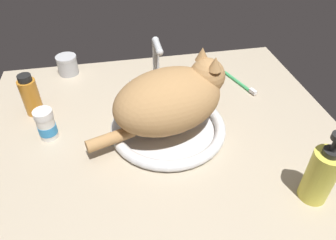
{
  "coord_description": "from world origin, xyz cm",
  "views": [
    {
      "loc": [
        -10.76,
        -66.32,
        61.75
      ],
      "look_at": [
        1.65,
        -1.82,
        7.0
      ],
      "focal_mm": 33.46,
      "sensor_mm": 36.0,
      "label": 1
    }
  ],
  "objects_px": {
    "cat": "(173,98)",
    "pill_bottle": "(46,125)",
    "sink_basin": "(168,127)",
    "toothbrush": "(240,83)",
    "soap_pump_bottle": "(321,175)",
    "metal_jar": "(67,65)",
    "faucet": "(157,74)",
    "amber_bottle": "(30,96)"
  },
  "relations": [
    {
      "from": "metal_jar",
      "to": "pill_bottle",
      "type": "distance_m",
      "value": 0.33
    },
    {
      "from": "pill_bottle",
      "to": "toothbrush",
      "type": "height_order",
      "value": "pill_bottle"
    },
    {
      "from": "cat",
      "to": "toothbrush",
      "type": "distance_m",
      "value": 0.34
    },
    {
      "from": "faucet",
      "to": "metal_jar",
      "type": "distance_m",
      "value": 0.34
    },
    {
      "from": "soap_pump_bottle",
      "to": "metal_jar",
      "type": "height_order",
      "value": "soap_pump_bottle"
    },
    {
      "from": "amber_bottle",
      "to": "pill_bottle",
      "type": "relative_size",
      "value": 1.45
    },
    {
      "from": "cat",
      "to": "pill_bottle",
      "type": "xyz_separation_m",
      "value": [
        -0.34,
        0.03,
        -0.07
      ]
    },
    {
      "from": "amber_bottle",
      "to": "toothbrush",
      "type": "height_order",
      "value": "amber_bottle"
    },
    {
      "from": "faucet",
      "to": "metal_jar",
      "type": "xyz_separation_m",
      "value": [
        -0.29,
        0.18,
        -0.04
      ]
    },
    {
      "from": "pill_bottle",
      "to": "toothbrush",
      "type": "relative_size",
      "value": 0.57
    },
    {
      "from": "faucet",
      "to": "toothbrush",
      "type": "bearing_deg",
      "value": -0.66
    },
    {
      "from": "cat",
      "to": "pill_bottle",
      "type": "bearing_deg",
      "value": 174.37
    },
    {
      "from": "sink_basin",
      "to": "toothbrush",
      "type": "height_order",
      "value": "sink_basin"
    },
    {
      "from": "amber_bottle",
      "to": "metal_jar",
      "type": "bearing_deg",
      "value": 67.38
    },
    {
      "from": "soap_pump_bottle",
      "to": "pill_bottle",
      "type": "xyz_separation_m",
      "value": [
        -0.6,
        0.32,
        -0.03
      ]
    },
    {
      "from": "cat",
      "to": "soap_pump_bottle",
      "type": "bearing_deg",
      "value": -47.09
    },
    {
      "from": "faucet",
      "to": "toothbrush",
      "type": "xyz_separation_m",
      "value": [
        0.28,
        -0.0,
        -0.07
      ]
    },
    {
      "from": "faucet",
      "to": "toothbrush",
      "type": "relative_size",
      "value": 1.28
    },
    {
      "from": "sink_basin",
      "to": "toothbrush",
      "type": "distance_m",
      "value": 0.34
    },
    {
      "from": "soap_pump_bottle",
      "to": "metal_jar",
      "type": "xyz_separation_m",
      "value": [
        -0.57,
        0.65,
        -0.04
      ]
    },
    {
      "from": "cat",
      "to": "sink_basin",
      "type": "bearing_deg",
      "value": -161.84
    },
    {
      "from": "toothbrush",
      "to": "metal_jar",
      "type": "bearing_deg",
      "value": 161.89
    },
    {
      "from": "soap_pump_bottle",
      "to": "toothbrush",
      "type": "xyz_separation_m",
      "value": [
        0.01,
        0.46,
        -0.07
      ]
    },
    {
      "from": "sink_basin",
      "to": "pill_bottle",
      "type": "relative_size",
      "value": 3.58
    },
    {
      "from": "faucet",
      "to": "amber_bottle",
      "type": "relative_size",
      "value": 1.54
    },
    {
      "from": "sink_basin",
      "to": "soap_pump_bottle",
      "type": "distance_m",
      "value": 0.4
    },
    {
      "from": "toothbrush",
      "to": "amber_bottle",
      "type": "bearing_deg",
      "value": -177.89
    },
    {
      "from": "amber_bottle",
      "to": "metal_jar",
      "type": "height_order",
      "value": "amber_bottle"
    },
    {
      "from": "faucet",
      "to": "soap_pump_bottle",
      "type": "relative_size",
      "value": 1.06
    },
    {
      "from": "metal_jar",
      "to": "toothbrush",
      "type": "distance_m",
      "value": 0.6
    },
    {
      "from": "amber_bottle",
      "to": "pill_bottle",
      "type": "bearing_deg",
      "value": -66.67
    },
    {
      "from": "sink_basin",
      "to": "cat",
      "type": "distance_m",
      "value": 0.1
    },
    {
      "from": "faucet",
      "to": "amber_bottle",
      "type": "distance_m",
      "value": 0.38
    },
    {
      "from": "toothbrush",
      "to": "pill_bottle",
      "type": "bearing_deg",
      "value": -166.55
    },
    {
      "from": "metal_jar",
      "to": "pill_bottle",
      "type": "bearing_deg",
      "value": -96.16
    },
    {
      "from": "soap_pump_bottle",
      "to": "metal_jar",
      "type": "relative_size",
      "value": 2.66
    },
    {
      "from": "sink_basin",
      "to": "faucet",
      "type": "height_order",
      "value": "faucet"
    },
    {
      "from": "sink_basin",
      "to": "pill_bottle",
      "type": "distance_m",
      "value": 0.33
    },
    {
      "from": "metal_jar",
      "to": "toothbrush",
      "type": "bearing_deg",
      "value": -18.11
    },
    {
      "from": "soap_pump_bottle",
      "to": "toothbrush",
      "type": "bearing_deg",
      "value": 89.28
    },
    {
      "from": "toothbrush",
      "to": "sink_basin",
      "type": "bearing_deg",
      "value": -147.06
    },
    {
      "from": "soap_pump_bottle",
      "to": "toothbrush",
      "type": "height_order",
      "value": "soap_pump_bottle"
    }
  ]
}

